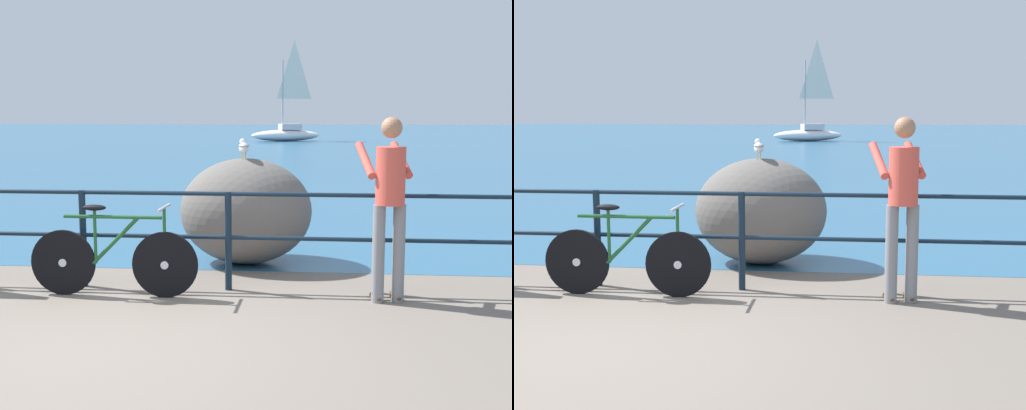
% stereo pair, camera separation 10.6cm
% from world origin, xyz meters
% --- Properties ---
extents(ground_plane, '(120.00, 120.00, 0.10)m').
position_xyz_m(ground_plane, '(0.00, 20.00, -0.05)').
color(ground_plane, '#6B6056').
extents(sea_surface, '(120.00, 90.00, 0.01)m').
position_xyz_m(sea_surface, '(0.00, 47.61, 0.00)').
color(sea_surface, '#285B7F').
rests_on(sea_surface, ground_plane).
extents(promenade_railing, '(7.74, 0.07, 1.02)m').
position_xyz_m(promenade_railing, '(0.00, 1.77, 0.64)').
color(promenade_railing, black).
rests_on(promenade_railing, ground_plane).
extents(bicycle, '(1.70, 0.48, 0.92)m').
position_xyz_m(bicycle, '(-0.33, 1.42, 0.39)').
color(bicycle, black).
rests_on(bicycle, ground_plane).
extents(person_at_railing, '(0.54, 0.67, 1.78)m').
position_xyz_m(person_at_railing, '(2.36, 1.49, 0.99)').
color(person_at_railing, slate).
rests_on(person_at_railing, ground_plane).
extents(breakwater_boulder_main, '(1.59, 1.37, 1.27)m').
position_xyz_m(breakwater_boulder_main, '(0.80, 3.05, 0.64)').
color(breakwater_boulder_main, '#605B56').
rests_on(breakwater_boulder_main, ground).
extents(seagull, '(0.17, 0.34, 0.23)m').
position_xyz_m(seagull, '(0.78, 2.99, 1.41)').
color(seagull, gold).
rests_on(seagull, breakwater_boulder_main).
extents(sailboat, '(4.56, 2.88, 6.16)m').
position_xyz_m(sailboat, '(-0.55, 37.42, 0.71)').
color(sailboat, white).
rests_on(sailboat, sea_surface).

